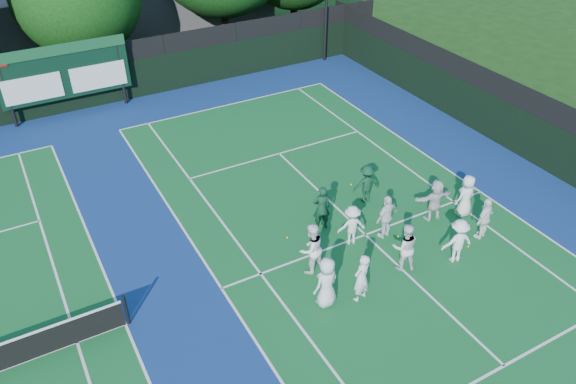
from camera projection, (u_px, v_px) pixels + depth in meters
ground at (383, 251)px, 18.97m from camera, size 120.00×120.00×0.00m
court_apron at (206, 294)px, 17.29m from camera, size 34.00×32.00×0.01m
near_court at (365, 235)px, 19.69m from camera, size 11.05×23.85×0.01m
back_fence at (87, 81)px, 27.33m from camera, size 34.00×0.08×3.00m
divider_fence_right at (551, 140)px, 22.52m from camera, size 0.08×32.00×3.00m
scoreboard at (64, 72)px, 26.16m from camera, size 6.00×0.21×3.55m
clubhouse at (122, 13)px, 34.33m from camera, size 18.00×6.00×4.00m
tennis_ball_1 at (455, 210)px, 20.85m from camera, size 0.07×0.07×0.07m
tennis_ball_2 at (468, 246)px, 19.13m from camera, size 0.07×0.07×0.07m
tennis_ball_3 at (287, 238)px, 19.52m from camera, size 0.07×0.07×0.07m
tennis_ball_4 at (351, 185)px, 22.26m from camera, size 0.07×0.07×0.07m
tennis_ball_5 at (398, 236)px, 19.57m from camera, size 0.07×0.07×0.07m
player_front_0 at (327, 282)px, 16.51m from camera, size 0.93×0.71×1.72m
player_front_1 at (361, 278)px, 16.68m from camera, size 0.70×0.55×1.70m
player_front_2 at (405, 247)px, 17.83m from camera, size 1.03×0.94×1.73m
player_front_3 at (458, 241)px, 18.16m from camera, size 1.15×0.81×1.61m
player_front_4 at (485, 218)px, 19.16m from camera, size 1.01×0.62×1.61m
player_back_0 at (311, 248)px, 17.69m from camera, size 0.99×0.83×1.83m
player_back_1 at (352, 225)px, 18.94m from camera, size 1.08×0.78×1.49m
player_back_2 at (386, 217)px, 19.18m from camera, size 1.05×0.62×1.68m
player_back_3 at (435, 200)px, 20.05m from camera, size 1.56×0.69×1.63m
player_back_4 at (466, 196)px, 20.24m from camera, size 0.85×0.59×1.65m
coach_left at (322, 208)px, 19.56m from camera, size 0.71×0.56×1.73m
coach_right at (366, 184)px, 20.97m from camera, size 1.11×0.80×1.55m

